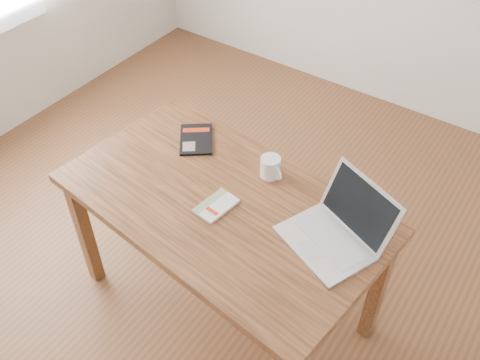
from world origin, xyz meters
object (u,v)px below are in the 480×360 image
Objects in this scene: black_guidebook at (196,139)px; coffee_mug at (271,167)px; laptop at (337,230)px; desk at (223,215)px; white_guidebook at (216,206)px.

coffee_mug is at bearing -38.40° from black_guidebook.
laptop is (0.83, -0.17, 0.04)m from black_guidebook.
desk is at bearing -74.51° from black_guidebook.
desk is at bearing -147.94° from laptop.
desk is 7.68× the size of white_guidebook.
coffee_mug reaches higher than white_guidebook.
laptop reaches higher than white_guidebook.
coffee_mug is (-0.41, 0.17, -0.00)m from laptop.
black_guidebook is at bearing -157.65° from coffee_mug.
coffee_mug is (0.42, -0.01, 0.04)m from black_guidebook.
black_guidebook is at bearing -169.40° from laptop.
black_guidebook is (-0.34, 0.26, 0.10)m from desk.
black_guidebook is at bearing 146.24° from white_guidebook.
black_guidebook is 2.20× the size of coffee_mug.
coffee_mug reaches higher than desk.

